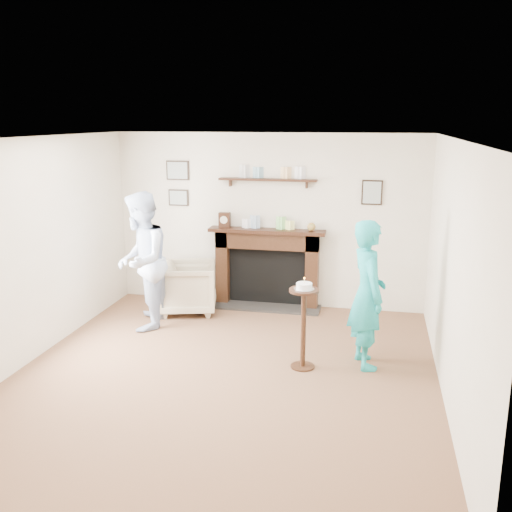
{
  "coord_description": "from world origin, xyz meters",
  "views": [
    {
      "loc": [
        1.5,
        -5.48,
        2.69
      ],
      "look_at": [
        0.16,
        0.9,
        1.11
      ],
      "focal_mm": 40.0,
      "sensor_mm": 36.0,
      "label": 1
    }
  ],
  "objects_px": {
    "armchair": "(189,311)",
    "man": "(145,327)",
    "pedestal_table": "(304,313)",
    "woman": "(364,364)"
  },
  "relations": [
    {
      "from": "pedestal_table",
      "to": "armchair",
      "type": "bearing_deg",
      "value": 140.1
    },
    {
      "from": "woman",
      "to": "pedestal_table",
      "type": "height_order",
      "value": "pedestal_table"
    },
    {
      "from": "man",
      "to": "pedestal_table",
      "type": "xyz_separation_m",
      "value": [
        2.22,
        -0.83,
        0.64
      ]
    },
    {
      "from": "man",
      "to": "woman",
      "type": "distance_m",
      "value": 2.95
    },
    {
      "from": "man",
      "to": "pedestal_table",
      "type": "relative_size",
      "value": 1.73
    },
    {
      "from": "man",
      "to": "woman",
      "type": "bearing_deg",
      "value": 66.63
    },
    {
      "from": "woman",
      "to": "man",
      "type": "bearing_deg",
      "value": 59.69
    },
    {
      "from": "man",
      "to": "pedestal_table",
      "type": "distance_m",
      "value": 2.45
    },
    {
      "from": "man",
      "to": "woman",
      "type": "height_order",
      "value": "man"
    },
    {
      "from": "armchair",
      "to": "man",
      "type": "distance_m",
      "value": 0.8
    }
  ]
}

